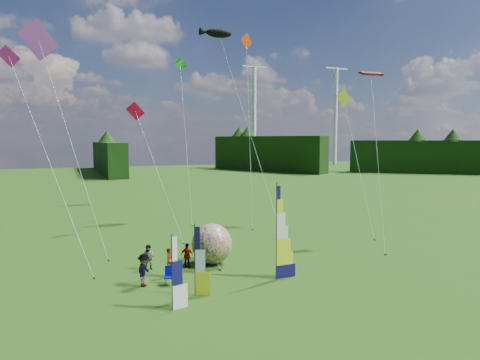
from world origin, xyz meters
name	(u,v)px	position (x,y,z in m)	size (l,w,h in m)	color
ground	(288,293)	(0.00, 0.00, 0.00)	(220.00, 220.00, 0.00)	#2B5217
treeline_ring	(289,216)	(0.00, 0.00, 4.00)	(210.00, 210.00, 8.00)	#14350E
turbine_left	(335,117)	(70.00, 95.00, 15.00)	(8.00, 1.20, 30.00)	silver
turbine_right	(254,116)	(45.00, 102.00, 15.00)	(8.00, 1.20, 30.00)	silver
feather_banner_main	(276,233)	(0.45, 2.21, 2.63)	(1.42, 0.10, 5.27)	#100E44
side_banner_left	(195,261)	(-4.48, 1.55, 1.76)	(0.98, 0.10, 3.52)	yellow
side_banner_far	(172,274)	(-6.02, 0.05, 1.73)	(1.02, 0.10, 3.45)	white
bol_inflatable	(212,244)	(-1.90, 6.46, 1.28)	(2.56, 2.56, 2.56)	#0E0083
spectator_a	(170,262)	(-4.94, 4.97, 0.82)	(0.60, 0.39, 1.64)	#66594C
spectator_b	(149,257)	(-5.80, 6.74, 0.76)	(0.74, 0.37, 1.53)	#66594C
spectator_c	(144,270)	(-6.61, 3.87, 0.89)	(1.15, 0.42, 1.77)	#66594C
spectator_d	(187,256)	(-3.57, 6.19, 0.77)	(0.90, 0.37, 1.53)	#66594C
camp_chair	(170,276)	(-5.31, 3.56, 0.50)	(0.58, 0.58, 1.01)	#000376
kite_whale	(246,112)	(6.22, 19.62, 10.45)	(4.23, 15.82, 20.89)	black
kite_rainbow_delta	(71,128)	(-9.74, 12.55, 8.61)	(8.48, 10.58, 17.21)	red
kite_parafoil	(378,144)	(11.28, 6.78, 7.51)	(7.11, 9.80, 15.02)	#AB1C26
small_kite_red	(157,163)	(-3.14, 16.50, 5.89)	(4.74, 11.55, 11.78)	red
small_kite_orange	(249,121)	(6.05, 18.49, 9.55)	(5.29, 10.15, 19.09)	#F94613
small_kite_yellow	(358,154)	(13.07, 11.32, 6.56)	(5.26, 10.48, 13.12)	#C9DA24
small_kite_pink	(49,154)	(-11.08, 8.80, 6.99)	(6.36, 7.34, 13.97)	#CF208B
small_kite_green	(186,132)	(1.04, 22.73, 8.61)	(3.98, 11.49, 17.21)	green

